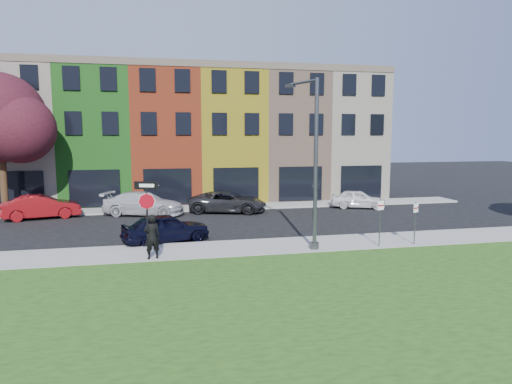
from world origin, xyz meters
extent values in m
plane|color=black|center=(0.00, 0.00, 0.00)|extent=(120.00, 120.00, 0.00)
cube|color=gray|center=(2.00, 3.00, 0.06)|extent=(40.00, 3.00, 0.12)
cube|color=gray|center=(-3.00, 15.00, 0.06)|extent=(40.00, 2.40, 0.12)
cube|color=beige|center=(-15.00, 21.20, 5.00)|extent=(5.00, 10.00, 10.00)
cube|color=#2A7D22|center=(-10.00, 21.20, 5.00)|extent=(5.00, 10.00, 10.00)
cube|color=#AD3A1C|center=(-5.00, 21.20, 5.00)|extent=(5.00, 10.00, 10.00)
cube|color=gold|center=(0.00, 21.20, 5.00)|extent=(5.00, 10.00, 10.00)
cube|color=#90725D|center=(5.00, 21.20, 5.00)|extent=(5.00, 10.00, 10.00)
cube|color=beige|center=(10.00, 21.20, 5.00)|extent=(5.00, 10.00, 10.00)
cube|color=black|center=(-2.50, 16.14, 1.50)|extent=(30.00, 0.12, 2.60)
cylinder|color=black|center=(-6.13, 2.71, 1.66)|extent=(0.08, 0.08, 3.08)
cylinder|color=silver|center=(-6.13, 2.69, 2.43)|extent=(0.69, 0.25, 0.72)
cylinder|color=maroon|center=(-6.13, 2.66, 2.43)|extent=(0.65, 0.23, 0.68)
cube|color=black|center=(-6.13, 2.69, 3.11)|extent=(1.01, 0.37, 0.34)
cube|color=silver|center=(-6.13, 2.66, 3.11)|extent=(0.63, 0.23, 0.14)
imported|color=black|center=(-5.94, 1.90, 1.05)|extent=(0.88, 0.75, 1.86)
imported|color=black|center=(-5.33, 5.22, 0.72)|extent=(4.24, 5.23, 1.43)
imported|color=maroon|center=(-12.84, 13.25, 0.75)|extent=(3.78, 5.32, 1.50)
imported|color=#B7B7BD|center=(-6.62, 13.22, 0.76)|extent=(5.13, 6.46, 1.52)
imported|color=black|center=(-1.08, 13.13, 0.72)|extent=(5.26, 6.52, 1.44)
imported|color=silver|center=(8.31, 12.93, 0.65)|extent=(4.15, 4.87, 1.30)
cylinder|color=#484A4D|center=(1.20, 2.04, 3.90)|extent=(0.18, 0.18, 7.57)
cylinder|color=#484A4D|center=(1.20, 2.04, 0.27)|extent=(0.40, 0.40, 0.30)
cylinder|color=#484A4D|center=(0.91, 2.99, 7.59)|extent=(0.70, 1.95, 0.12)
cube|color=#484A4D|center=(0.58, 4.05, 7.54)|extent=(0.40, 0.60, 0.16)
cylinder|color=#484A4D|center=(4.31, 1.90, 1.23)|extent=(0.05, 0.05, 2.21)
cube|color=silver|center=(4.31, 1.87, 2.02)|extent=(0.32, 0.06, 0.42)
cube|color=maroon|center=(4.31, 1.85, 2.02)|extent=(0.32, 0.05, 0.06)
cylinder|color=#484A4D|center=(6.10, 1.90, 1.13)|extent=(0.05, 0.05, 2.01)
cube|color=silver|center=(6.10, 1.87, 1.85)|extent=(0.30, 0.14, 0.42)
cube|color=maroon|center=(6.10, 1.85, 1.85)|extent=(0.30, 0.13, 0.06)
cylinder|color=black|center=(-15.20, 14.20, 2.22)|extent=(0.44, 0.44, 4.20)
sphere|color=black|center=(-13.80, 13.36, 5.57)|extent=(4.19, 4.19, 4.19)
sphere|color=black|center=(-14.92, 14.76, 7.25)|extent=(3.35, 3.35, 3.35)
camera|label=1|loc=(-5.58, -17.09, 5.29)|focal=32.00mm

